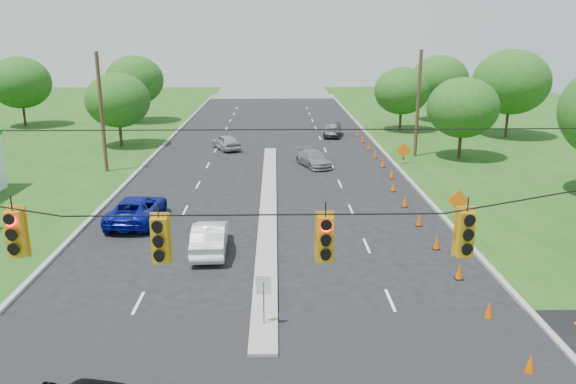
{
  "coord_description": "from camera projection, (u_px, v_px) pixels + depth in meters",
  "views": [
    {
      "loc": [
        0.45,
        -12.18,
        10.27
      ],
      "look_at": [
        1.06,
        14.14,
        2.8
      ],
      "focal_mm": 35.0,
      "sensor_mm": 36.0,
      "label": 1
    }
  ],
  "objects": [
    {
      "name": "median",
      "position": [
        268.0,
        205.0,
        34.7
      ],
      "size": [
        1.0,
        34.0,
        0.18
      ],
      "primitive_type": "cube",
      "color": "gray",
      "rests_on": "ground"
    },
    {
      "name": "signal_span",
      "position": [
        253.0,
        286.0,
        12.19
      ],
      "size": [
        25.6,
        0.32,
        9.0
      ],
      "color": "#422D1C",
      "rests_on": "ground"
    },
    {
      "name": "blue_pickup",
      "position": [
        137.0,
        209.0,
        31.44
      ],
      "size": [
        2.74,
        5.52,
        1.5
      ],
      "primitive_type": "imported",
      "rotation": [
        0.0,
        0.0,
        3.1
      ],
      "color": "#070F86",
      "rests_on": "ground"
    },
    {
      "name": "cone_5",
      "position": [
        405.0,
        201.0,
        34.31
      ],
      "size": [
        0.32,
        0.32,
        0.7
      ],
      "primitive_type": "cone",
      "color": "#DD5000",
      "rests_on": "ground"
    },
    {
      "name": "utility_pole_far_right",
      "position": [
        418.0,
        104.0,
        47.22
      ],
      "size": [
        0.28,
        0.28,
        9.0
      ],
      "primitive_type": "cylinder",
      "color": "#422D1C",
      "rests_on": "ground"
    },
    {
      "name": "silver_car_far",
      "position": [
        313.0,
        158.0,
        44.77
      ],
      "size": [
        3.08,
        4.68,
        1.26
      ],
      "primitive_type": "imported",
      "rotation": [
        0.0,
        0.0,
        0.33
      ],
      "color": "gray",
      "rests_on": "ground"
    },
    {
      "name": "cone_2",
      "position": [
        459.0,
        272.0,
        24.21
      ],
      "size": [
        0.32,
        0.32,
        0.7
      ],
      "primitive_type": "cone",
      "color": "#DD5000",
      "rests_on": "ground"
    },
    {
      "name": "cone_11",
      "position": [
        363.0,
        139.0,
        54.52
      ],
      "size": [
        0.32,
        0.32,
        0.7
      ],
      "primitive_type": "cone",
      "color": "#DD5000",
      "rests_on": "ground"
    },
    {
      "name": "silver_car_oncoming",
      "position": [
        226.0,
        142.0,
        51.18
      ],
      "size": [
        3.16,
        4.35,
        1.38
      ],
      "primitive_type": "imported",
      "rotation": [
        0.0,
        0.0,
        3.57
      ],
      "color": "#97969D",
      "rests_on": "ground"
    },
    {
      "name": "cone_3",
      "position": [
        437.0,
        242.0,
        27.58
      ],
      "size": [
        0.32,
        0.32,
        0.7
      ],
      "primitive_type": "cone",
      "color": "#DD5000",
      "rests_on": "ground"
    },
    {
      "name": "tree_4",
      "position": [
        20.0,
        83.0,
        62.55
      ],
      "size": [
        6.72,
        6.72,
        7.84
      ],
      "color": "black",
      "rests_on": "ground"
    },
    {
      "name": "cone_0",
      "position": [
        530.0,
        363.0,
        17.48
      ],
      "size": [
        0.32,
        0.32,
        0.7
      ],
      "primitive_type": "cone",
      "color": "#DD5000",
      "rests_on": "ground"
    },
    {
      "name": "curb_left",
      "position": [
        138.0,
        172.0,
        43.14
      ],
      "size": [
        0.25,
        110.0,
        0.16
      ],
      "primitive_type": "cube",
      "color": "gray",
      "rests_on": "ground"
    },
    {
      "name": "tree_11",
      "position": [
        440.0,
        80.0,
        66.5
      ],
      "size": [
        6.72,
        6.72,
        7.84
      ],
      "color": "black",
      "rests_on": "ground"
    },
    {
      "name": "cone_7",
      "position": [
        392.0,
        174.0,
        41.06
      ],
      "size": [
        0.32,
        0.32,
        0.7
      ],
      "primitive_type": "cone",
      "color": "#DD5000",
      "rests_on": "ground"
    },
    {
      "name": "tree_10",
      "position": [
        511.0,
        82.0,
        55.84
      ],
      "size": [
        7.56,
        7.56,
        8.82
      ],
      "color": "black",
      "rests_on": "ground"
    },
    {
      "name": "curb_right",
      "position": [
        399.0,
        170.0,
        43.58
      ],
      "size": [
        0.25,
        110.0,
        0.16
      ],
      "primitive_type": "cube",
      "color": "gray",
      "rests_on": "ground"
    },
    {
      "name": "cone_9",
      "position": [
        375.0,
        154.0,
        47.79
      ],
      "size": [
        0.32,
        0.32,
        0.7
      ],
      "primitive_type": "cone",
      "color": "#DD5000",
      "rests_on": "ground"
    },
    {
      "name": "tree_12",
      "position": [
        402.0,
        91.0,
        59.8
      ],
      "size": [
        5.88,
        5.88,
        6.86
      ],
      "color": "black",
      "rests_on": "ground"
    },
    {
      "name": "cone_1",
      "position": [
        489.0,
        310.0,
        20.85
      ],
      "size": [
        0.32,
        0.32,
        0.7
      ],
      "primitive_type": "cone",
      "color": "#DD5000",
      "rests_on": "ground"
    },
    {
      "name": "work_sign_2",
      "position": [
        404.0,
        151.0,
        45.22
      ],
      "size": [
        1.27,
        0.58,
        1.37
      ],
      "color": "black",
      "rests_on": "ground"
    },
    {
      "name": "work_sign_1",
      "position": [
        458.0,
        201.0,
        31.76
      ],
      "size": [
        1.27,
        0.58,
        1.37
      ],
      "color": "black",
      "rests_on": "ground"
    },
    {
      "name": "tree_5",
      "position": [
        118.0,
        100.0,
        51.48
      ],
      "size": [
        5.88,
        5.88,
        6.86
      ],
      "color": "black",
      "rests_on": "ground"
    },
    {
      "name": "white_sedan",
      "position": [
        210.0,
        237.0,
        27.16
      ],
      "size": [
        1.75,
        4.56,
        1.48
      ],
      "primitive_type": "imported",
      "rotation": [
        0.0,
        0.0,
        3.18
      ],
      "color": "white",
      "rests_on": "ground"
    },
    {
      "name": "utility_pole_far_left",
      "position": [
        102.0,
        113.0,
        41.86
      ],
      "size": [
        0.28,
        0.28,
        9.0
      ],
      "primitive_type": "cylinder",
      "color": "#422D1C",
      "rests_on": "ground"
    },
    {
      "name": "cone_6",
      "position": [
        393.0,
        186.0,
        37.68
      ],
      "size": [
        0.32,
        0.32,
        0.7
      ],
      "primitive_type": "cone",
      "color": "#DD5000",
      "rests_on": "ground"
    },
    {
      "name": "tree_6",
      "position": [
        135.0,
        80.0,
        65.7
      ],
      "size": [
        6.72,
        6.72,
        7.84
      ],
      "color": "black",
      "rests_on": "ground"
    },
    {
      "name": "dark_car_receding",
      "position": [
        332.0,
        129.0,
        57.77
      ],
      "size": [
        2.21,
        4.55,
        1.44
      ],
      "primitive_type": "imported",
      "rotation": [
        0.0,
        0.0,
        -0.16
      ],
      "color": "black",
      "rests_on": "ground"
    },
    {
      "name": "cone_4",
      "position": [
        419.0,
        220.0,
        30.95
      ],
      "size": [
        0.32,
        0.32,
        0.7
      ],
      "primitive_type": "cone",
      "color": "#DD5000",
      "rests_on": "ground"
    },
    {
      "name": "cone_8",
      "position": [
        383.0,
        163.0,
        44.42
      ],
      "size": [
        0.32,
        0.32,
        0.7
      ],
      "primitive_type": "cone",
      "color": "#DD5000",
      "rests_on": "ground"
    },
    {
      "name": "tree_9",
      "position": [
        463.0,
        108.0,
        46.38
      ],
      "size": [
        5.88,
        5.88,
        6.86
      ],
      "color": "black",
      "rests_on": "ground"
    },
    {
      "name": "cone_10",
      "position": [
        369.0,
        146.0,
        51.16
      ],
      "size": [
        0.32,
        0.32,
        0.7
      ],
      "primitive_type": "cone",
      "color": "#DD5000",
      "rests_on": "ground"
    },
    {
      "name": "cone_12",
      "position": [
        358.0,
        133.0,
        57.89
      ],
      "size": [
        0.32,
        0.32,
        0.7
      ],
      "primitive_type": "cone",
      "color": "#DD5000",
      "rests_on": "ground"
    },
    {
      "name": "median_sign",
      "position": [
        263.0,
        291.0,
        19.88
      ],
      "size": [
        0.55,
        0.06,
        2.05
      ],
      "color": "gray",
      "rests_on": "ground"
    }
  ]
}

